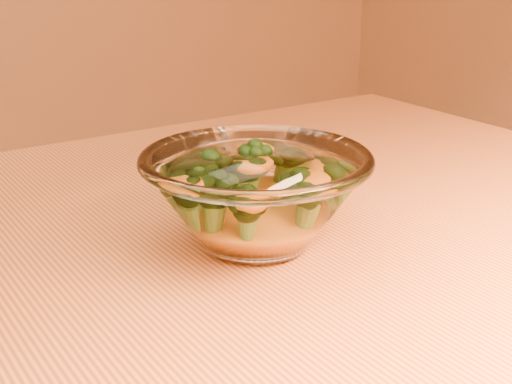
% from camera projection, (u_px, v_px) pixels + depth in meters
% --- Properties ---
extents(glass_bowl, '(0.19, 0.19, 0.08)m').
position_uv_depth(glass_bowl, '(256.00, 197.00, 0.58)').
color(glass_bowl, white).
rests_on(glass_bowl, table).
extents(cheese_sauce, '(0.09, 0.09, 0.03)m').
position_uv_depth(cheese_sauce, '(256.00, 217.00, 0.58)').
color(cheese_sauce, orange).
rests_on(cheese_sauce, glass_bowl).
extents(broccoli_heap, '(0.14, 0.12, 0.06)m').
position_uv_depth(broccoli_heap, '(243.00, 183.00, 0.58)').
color(broccoli_heap, black).
rests_on(broccoli_heap, cheese_sauce).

